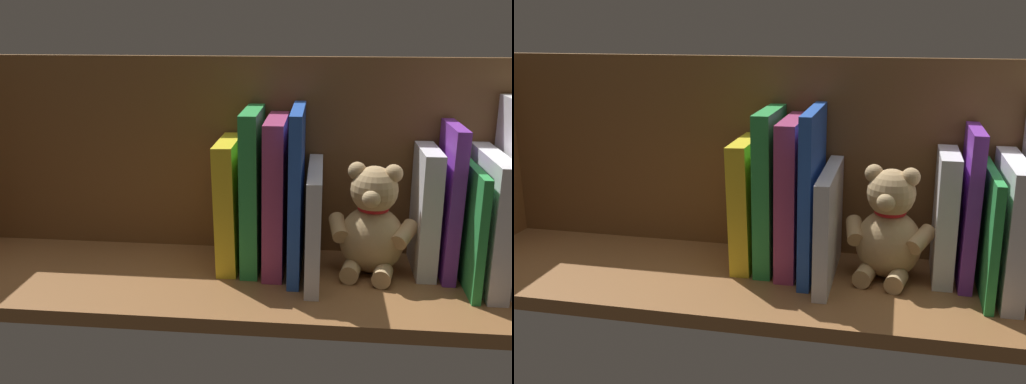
# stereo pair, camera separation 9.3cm
# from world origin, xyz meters

# --- Properties ---
(ground_plane) EXTENTS (1.09, 0.31, 0.02)m
(ground_plane) POSITION_xyz_m (0.00, 0.00, -0.01)
(ground_plane) COLOR brown
(shelf_back_panel) EXTENTS (1.09, 0.02, 0.33)m
(shelf_back_panel) POSITION_xyz_m (0.00, -0.13, 0.17)
(shelf_back_panel) COLOR brown
(shelf_back_panel) RESTS_ON ground_plane
(book_1) EXTENTS (0.03, 0.19, 0.20)m
(book_1) POSITION_xyz_m (-0.35, -0.02, 0.10)
(book_1) COLOR silver
(book_1) RESTS_ON ground_plane
(book_2) EXTENTS (0.01, 0.19, 0.18)m
(book_2) POSITION_xyz_m (-0.32, -0.02, 0.09)
(book_2) COLOR green
(book_2) RESTS_ON ground_plane
(book_3) EXTENTS (0.02, 0.13, 0.24)m
(book_3) POSITION_xyz_m (-0.30, -0.05, 0.12)
(book_3) COLOR purple
(book_3) RESTS_ON ground_plane
(book_4) EXTENTS (0.03, 0.12, 0.20)m
(book_4) POSITION_xyz_m (-0.26, -0.06, 0.10)
(book_4) COLOR silver
(book_4) RESTS_ON ground_plane
(teddy_bear) EXTENTS (0.14, 0.13, 0.18)m
(teddy_bear) POSITION_xyz_m (-0.18, -0.04, 0.08)
(teddy_bear) COLOR tan
(teddy_bear) RESTS_ON ground_plane
(book_5) EXTENTS (0.02, 0.20, 0.17)m
(book_5) POSITION_xyz_m (-0.09, -0.02, 0.09)
(book_5) COLOR silver
(book_5) RESTS_ON ground_plane
(book_6) EXTENTS (0.02, 0.17, 0.26)m
(book_6) POSITION_xyz_m (-0.06, -0.03, 0.13)
(book_6) COLOR blue
(book_6) RESTS_ON ground_plane
(book_7) EXTENTS (0.03, 0.15, 0.25)m
(book_7) POSITION_xyz_m (-0.03, -0.04, 0.12)
(book_7) COLOR #B23F72
(book_7) RESTS_ON ground_plane
(book_8) EXTENTS (0.03, 0.14, 0.26)m
(book_8) POSITION_xyz_m (0.01, -0.05, 0.13)
(book_8) COLOR green
(book_8) RESTS_ON ground_plane
(book_9) EXTENTS (0.04, 0.14, 0.21)m
(book_9) POSITION_xyz_m (0.05, -0.05, 0.10)
(book_9) COLOR yellow
(book_9) RESTS_ON ground_plane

